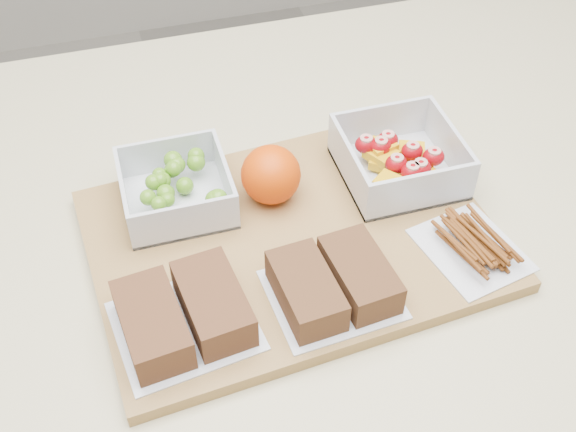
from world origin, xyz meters
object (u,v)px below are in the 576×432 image
object	(u,v)px
cutting_board	(292,240)
fruit_container	(399,161)
sandwich_bag_left	(183,314)
sandwich_bag_center	(333,283)
grape_container	(178,189)
pretzel_bag	(473,243)
orange	(271,175)

from	to	relation	value
cutting_board	fruit_container	world-z (taller)	fruit_container
fruit_container	sandwich_bag_left	bearing A→B (deg)	-152.50
sandwich_bag_center	sandwich_bag_left	bearing A→B (deg)	178.73
cutting_board	grape_container	xyz separation A→B (m)	(-0.11, 0.08, 0.03)
sandwich_bag_center	pretzel_bag	world-z (taller)	sandwich_bag_center
fruit_container	orange	world-z (taller)	orange
cutting_board	pretzel_bag	distance (m)	0.19
grape_container	sandwich_bag_left	world-z (taller)	grape_container
grape_container	orange	xyz separation A→B (m)	(0.10, -0.02, 0.01)
fruit_container	pretzel_bag	distance (m)	0.13
cutting_board	grape_container	bearing A→B (deg)	137.42
cutting_board	sandwich_bag_left	distance (m)	0.16
grape_container	orange	size ratio (longest dim) A/B	1.75
pretzel_bag	sandwich_bag_left	bearing A→B (deg)	-177.76
sandwich_bag_left	pretzel_bag	world-z (taller)	sandwich_bag_left
orange	cutting_board	bearing A→B (deg)	-84.57
cutting_board	sandwich_bag_center	size ratio (longest dim) A/B	3.25
orange	pretzel_bag	xyz separation A→B (m)	(0.18, -0.14, -0.02)
sandwich_bag_center	pretzel_bag	xyz separation A→B (m)	(0.16, 0.02, -0.01)
grape_container	orange	world-z (taller)	orange
sandwich_bag_left	pretzel_bag	size ratio (longest dim) A/B	1.13
fruit_container	sandwich_bag_center	bearing A→B (deg)	-131.37
cutting_board	sandwich_bag_left	xyz separation A→B (m)	(-0.13, -0.09, 0.03)
grape_container	pretzel_bag	world-z (taller)	grape_container
fruit_container	sandwich_bag_left	size ratio (longest dim) A/B	0.90
orange	pretzel_bag	world-z (taller)	orange
cutting_board	fruit_container	size ratio (longest dim) A/B	3.28
grape_container	sandwich_bag_center	size ratio (longest dim) A/B	0.89
orange	fruit_container	bearing A→B (deg)	-2.06
pretzel_bag	fruit_container	bearing A→B (deg)	102.36
cutting_board	orange	size ratio (longest dim) A/B	6.36
grape_container	sandwich_bag_center	xyz separation A→B (m)	(0.12, -0.17, -0.00)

